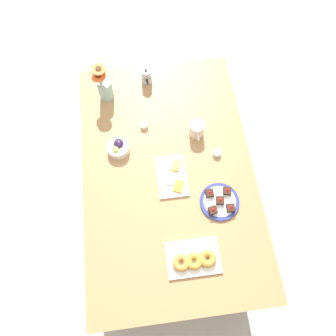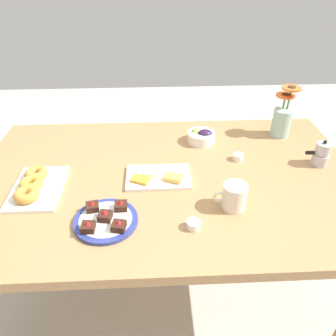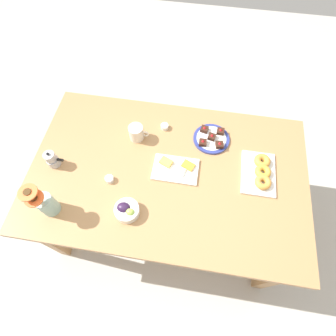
{
  "view_description": "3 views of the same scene",
  "coord_description": "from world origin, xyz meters",
  "px_view_note": "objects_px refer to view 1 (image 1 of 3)",
  "views": [
    {
      "loc": [
        0.75,
        -0.1,
        2.5
      ],
      "look_at": [
        0.0,
        0.0,
        0.78
      ],
      "focal_mm": 35.0,
      "sensor_mm": 36.0,
      "label": 1
    },
    {
      "loc": [
        0.05,
        1.1,
        1.53
      ],
      "look_at": [
        0.0,
        0.0,
        0.78
      ],
      "focal_mm": 35.0,
      "sensor_mm": 36.0,
      "label": 2
    },
    {
      "loc": [
        0.11,
        -0.69,
        2.08
      ],
      "look_at": [
        0.0,
        0.0,
        0.78
      ],
      "focal_mm": 28.0,
      "sensor_mm": 36.0,
      "label": 3
    }
  ],
  "objects_px": {
    "dining_table": "(168,176)",
    "jam_cup_honey": "(144,125)",
    "coffee_mug": "(197,129)",
    "croissant_platter": "(194,259)",
    "cheese_platter": "(172,176)",
    "jam_cup_berry": "(217,153)",
    "moka_pot": "(146,77)",
    "grape_bowl": "(118,148)",
    "flower_vase": "(105,88)",
    "dessert_plate": "(220,201)"
  },
  "relations": [
    {
      "from": "dining_table",
      "to": "jam_cup_honey",
      "type": "distance_m",
      "value": 0.35
    },
    {
      "from": "croissant_platter",
      "to": "jam_cup_berry",
      "type": "xyz_separation_m",
      "value": [
        -0.59,
        0.23,
        -0.01
      ]
    },
    {
      "from": "dessert_plate",
      "to": "coffee_mug",
      "type": "bearing_deg",
      "value": -172.74
    },
    {
      "from": "dining_table",
      "to": "coffee_mug",
      "type": "distance_m",
      "value": 0.33
    },
    {
      "from": "dining_table",
      "to": "cheese_platter",
      "type": "height_order",
      "value": "cheese_platter"
    },
    {
      "from": "flower_vase",
      "to": "cheese_platter",
      "type": "bearing_deg",
      "value": 29.3
    },
    {
      "from": "croissant_platter",
      "to": "jam_cup_honey",
      "type": "height_order",
      "value": "croissant_platter"
    },
    {
      "from": "jam_cup_honey",
      "to": "jam_cup_berry",
      "type": "relative_size",
      "value": 1.0
    },
    {
      "from": "coffee_mug",
      "to": "croissant_platter",
      "type": "height_order",
      "value": "coffee_mug"
    },
    {
      "from": "dining_table",
      "to": "jam_cup_berry",
      "type": "xyz_separation_m",
      "value": [
        -0.07,
        0.3,
        0.1
      ]
    },
    {
      "from": "coffee_mug",
      "to": "moka_pot",
      "type": "distance_m",
      "value": 0.51
    },
    {
      "from": "dining_table",
      "to": "jam_cup_honey",
      "type": "height_order",
      "value": "jam_cup_honey"
    },
    {
      "from": "dining_table",
      "to": "grape_bowl",
      "type": "height_order",
      "value": "grape_bowl"
    },
    {
      "from": "flower_vase",
      "to": "jam_cup_honey",
      "type": "bearing_deg",
      "value": 40.05
    },
    {
      "from": "grape_bowl",
      "to": "moka_pot",
      "type": "bearing_deg",
      "value": 155.65
    },
    {
      "from": "moka_pot",
      "to": "grape_bowl",
      "type": "bearing_deg",
      "value": -24.35
    },
    {
      "from": "coffee_mug",
      "to": "jam_cup_honey",
      "type": "bearing_deg",
      "value": -106.13
    },
    {
      "from": "cheese_platter",
      "to": "dessert_plate",
      "type": "xyz_separation_m",
      "value": [
        0.19,
        0.24,
        0.0
      ]
    },
    {
      "from": "jam_cup_berry",
      "to": "moka_pot",
      "type": "relative_size",
      "value": 0.4
    },
    {
      "from": "jam_cup_berry",
      "to": "grape_bowl",
      "type": "bearing_deg",
      "value": -100.11
    },
    {
      "from": "croissant_platter",
      "to": "jam_cup_berry",
      "type": "distance_m",
      "value": 0.64
    },
    {
      "from": "jam_cup_honey",
      "to": "flower_vase",
      "type": "distance_m",
      "value": 0.35
    },
    {
      "from": "dining_table",
      "to": "coffee_mug",
      "type": "relative_size",
      "value": 13.02
    },
    {
      "from": "cheese_platter",
      "to": "jam_cup_honey",
      "type": "relative_size",
      "value": 5.42
    },
    {
      "from": "dessert_plate",
      "to": "croissant_platter",
      "type": "bearing_deg",
      "value": -33.37
    },
    {
      "from": "flower_vase",
      "to": "moka_pot",
      "type": "height_order",
      "value": "flower_vase"
    },
    {
      "from": "grape_bowl",
      "to": "cheese_platter",
      "type": "bearing_deg",
      "value": 53.97
    },
    {
      "from": "grape_bowl",
      "to": "flower_vase",
      "type": "height_order",
      "value": "flower_vase"
    },
    {
      "from": "jam_cup_berry",
      "to": "moka_pot",
      "type": "height_order",
      "value": "moka_pot"
    },
    {
      "from": "jam_cup_berry",
      "to": "moka_pot",
      "type": "bearing_deg",
      "value": -148.63
    },
    {
      "from": "coffee_mug",
      "to": "flower_vase",
      "type": "height_order",
      "value": "flower_vase"
    },
    {
      "from": "jam_cup_berry",
      "to": "flower_vase",
      "type": "xyz_separation_m",
      "value": [
        -0.5,
        -0.63,
        0.07
      ]
    },
    {
      "from": "jam_cup_honey",
      "to": "dessert_plate",
      "type": "distance_m",
      "value": 0.66
    },
    {
      "from": "croissant_platter",
      "to": "flower_vase",
      "type": "relative_size",
      "value": 1.12
    },
    {
      "from": "jam_cup_honey",
      "to": "cheese_platter",
      "type": "bearing_deg",
      "value": 19.75
    },
    {
      "from": "grape_bowl",
      "to": "flower_vase",
      "type": "bearing_deg",
      "value": -172.94
    },
    {
      "from": "grape_bowl",
      "to": "jam_cup_honey",
      "type": "height_order",
      "value": "grape_bowl"
    },
    {
      "from": "croissant_platter",
      "to": "flower_vase",
      "type": "distance_m",
      "value": 1.17
    },
    {
      "from": "flower_vase",
      "to": "jam_cup_berry",
      "type": "bearing_deg",
      "value": 51.3
    },
    {
      "from": "jam_cup_honey",
      "to": "jam_cup_berry",
      "type": "xyz_separation_m",
      "value": [
        0.25,
        0.41,
        0.0
      ]
    },
    {
      "from": "jam_cup_honey",
      "to": "dining_table",
      "type": "bearing_deg",
      "value": 19.01
    },
    {
      "from": "coffee_mug",
      "to": "moka_pot",
      "type": "relative_size",
      "value": 1.03
    },
    {
      "from": "dessert_plate",
      "to": "grape_bowl",
      "type": "bearing_deg",
      "value": -126.73
    },
    {
      "from": "cheese_platter",
      "to": "jam_cup_berry",
      "type": "relative_size",
      "value": 5.42
    },
    {
      "from": "cheese_platter",
      "to": "croissant_platter",
      "type": "distance_m",
      "value": 0.48
    },
    {
      "from": "dining_table",
      "to": "coffee_mug",
      "type": "height_order",
      "value": "coffee_mug"
    },
    {
      "from": "croissant_platter",
      "to": "dessert_plate",
      "type": "xyz_separation_m",
      "value": [
        -0.29,
        0.19,
        -0.01
      ]
    },
    {
      "from": "jam_cup_honey",
      "to": "jam_cup_berry",
      "type": "height_order",
      "value": "same"
    },
    {
      "from": "grape_bowl",
      "to": "moka_pot",
      "type": "xyz_separation_m",
      "value": [
        -0.49,
        0.22,
        0.02
      ]
    },
    {
      "from": "jam_cup_berry",
      "to": "moka_pot",
      "type": "xyz_separation_m",
      "value": [
        -0.59,
        -0.36,
        0.03
      ]
    }
  ]
}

